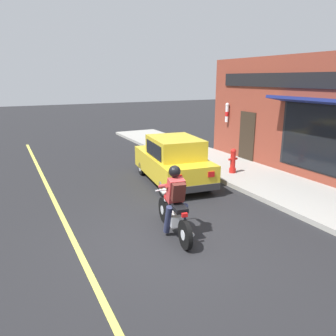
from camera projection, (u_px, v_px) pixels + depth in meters
name	position (u px, v px, depth m)	size (l,w,h in m)	color
ground_plane	(167.00, 242.00, 7.09)	(80.00, 80.00, 0.00)	black
sidewalk_curb	(248.00, 175.00, 11.74)	(2.60, 22.00, 0.14)	#9E9B93
lane_stripe	(58.00, 209.00, 8.87)	(0.12, 19.80, 0.01)	#D1C64C
storefront_building	(313.00, 119.00, 10.79)	(1.25, 10.46, 4.20)	brown
motorcycle_with_rider	(174.00, 206.00, 7.25)	(0.64, 2.01, 1.62)	black
car_hatchback	(173.00, 161.00, 10.89)	(2.10, 3.95, 1.57)	black
fire_hydrant	(233.00, 161.00, 11.65)	(0.36, 0.24, 0.88)	red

